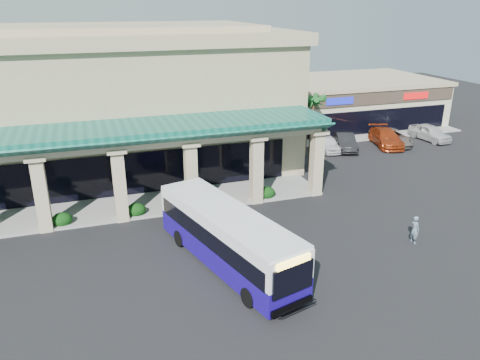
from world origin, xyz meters
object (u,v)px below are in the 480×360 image
object	(u,v)px
car_extra	(430,133)
car_white	(345,142)
car_red	(386,138)
car_gray	(391,137)
pedestrian	(415,229)
transit_bus	(227,239)
car_silver	(328,144)

from	to	relation	value
car_extra	car_white	bearing A→B (deg)	174.48
car_red	car_gray	size ratio (longest dim) A/B	1.04
car_red	car_extra	bearing A→B (deg)	17.74
car_white	car_extra	world-z (taller)	car_extra
car_red	car_extra	xyz separation A→B (m)	(5.28, 0.20, 0.00)
car_white	car_red	bearing A→B (deg)	16.57
pedestrian	car_white	distance (m)	18.24
car_white	car_gray	bearing A→B (deg)	19.30
transit_bus	car_gray	bearing A→B (deg)	21.76
transit_bus	car_silver	size ratio (longest dim) A/B	2.70
car_extra	pedestrian	bearing A→B (deg)	-137.33
car_silver	car_red	size ratio (longest dim) A/B	0.75
pedestrian	car_silver	world-z (taller)	pedestrian
car_silver	car_white	world-z (taller)	car_white
car_red	car_silver	bearing A→B (deg)	-166.92
car_silver	car_red	distance (m)	6.11
car_extra	transit_bus	bearing A→B (deg)	-153.99
transit_bus	car_red	bearing A→B (deg)	22.39
car_white	car_gray	world-z (taller)	car_white
transit_bus	car_silver	bearing A→B (deg)	32.66
transit_bus	car_extra	world-z (taller)	transit_bus
transit_bus	car_extra	distance (m)	30.84
car_silver	car_gray	xyz separation A→B (m)	(6.88, -0.04, 0.04)
car_silver	car_extra	size ratio (longest dim) A/B	0.88
car_gray	car_red	bearing A→B (deg)	-159.79
transit_bus	pedestrian	world-z (taller)	transit_bus
car_white	car_red	size ratio (longest dim) A/B	0.85
pedestrian	car_red	xyz separation A→B (m)	(10.07, 17.20, -0.04)
transit_bus	car_red	world-z (taller)	transit_bus
car_white	car_extra	distance (m)	9.67
car_silver	car_red	bearing A→B (deg)	7.68
car_red	pedestrian	bearing A→B (deg)	-104.80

